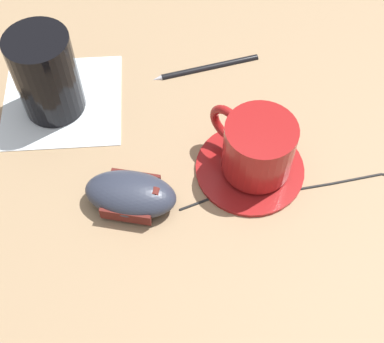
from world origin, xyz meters
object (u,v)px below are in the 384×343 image
object	(u,v)px
drinking_glass	(46,74)
pen	(207,66)
computer_mouse	(131,194)
coffee_cup	(257,147)
saucer	(250,168)

from	to	relation	value
drinking_glass	pen	size ratio (longest dim) A/B	0.76
computer_mouse	pen	bearing A→B (deg)	-143.92
coffee_cup	pen	world-z (taller)	coffee_cup
saucer	coffee_cup	distance (m)	0.04
pen	drinking_glass	bearing A→B (deg)	-12.37
coffee_cup	computer_mouse	size ratio (longest dim) A/B	0.95
pen	computer_mouse	bearing A→B (deg)	36.08
coffee_cup	pen	distance (m)	0.17
saucer	pen	size ratio (longest dim) A/B	0.88
saucer	computer_mouse	size ratio (longest dim) A/B	1.11
saucer	drinking_glass	distance (m)	0.26
drinking_glass	pen	xyz separation A→B (m)	(-0.20, 0.04, -0.05)
coffee_cup	computer_mouse	bearing A→B (deg)	-12.80
saucer	drinking_glass	bearing A→B (deg)	-53.17
drinking_glass	pen	bearing A→B (deg)	167.63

